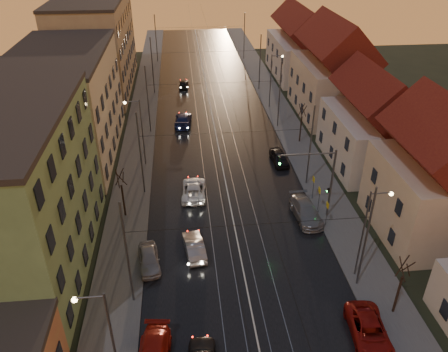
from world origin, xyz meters
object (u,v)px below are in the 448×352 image
object	(u,v)px
parked_right_0	(369,332)
parked_right_1	(306,211)
driving_car_1	(194,246)
parked_right_2	(279,157)
street_lamp_1	(368,226)
parked_left_3	(149,259)
driving_car_4	(184,84)
street_lamp_0	(106,334)
street_lamp_3	(273,76)
driving_car_3	(183,120)
traffic_light_mast	(322,176)
driving_car_2	(194,189)
street_lamp_2	(139,126)

from	to	relation	value
parked_right_0	parked_right_1	world-z (taller)	parked_right_1
driving_car_1	parked_right_2	world-z (taller)	driving_car_1
street_lamp_1	parked_right_2	world-z (taller)	street_lamp_1
parked_right_2	parked_left_3	bearing A→B (deg)	-134.94
street_lamp_1	driving_car_4	distance (m)	48.24
street_lamp_0	street_lamp_1	size ratio (longest dim) A/B	1.00
street_lamp_0	parked_right_0	bearing A→B (deg)	6.77
street_lamp_3	parked_right_2	size ratio (longest dim) A/B	1.92
driving_car_3	driving_car_4	bearing A→B (deg)	-86.63
traffic_light_mast	parked_left_3	world-z (taller)	traffic_light_mast
parked_left_3	parked_right_0	bearing A→B (deg)	-38.12
street_lamp_1	street_lamp_3	distance (m)	36.00
traffic_light_mast	driving_car_3	size ratio (longest dim) A/B	1.35
driving_car_3	parked_right_2	size ratio (longest dim) A/B	1.28
parked_right_0	parked_right_2	bearing A→B (deg)	97.47
driving_car_3	parked_right_2	world-z (taller)	driving_car_3
driving_car_4	parked_right_0	size ratio (longest dim) A/B	0.73
parked_right_2	driving_car_1	bearing A→B (deg)	-128.59
driving_car_3	driving_car_2	bearing A→B (deg)	97.23
traffic_light_mast	parked_right_1	world-z (taller)	traffic_light_mast
street_lamp_3	traffic_light_mast	size ratio (longest dim) A/B	1.11
traffic_light_mast	parked_right_1	bearing A→B (deg)	-179.85
street_lamp_0	street_lamp_2	distance (m)	28.00
street_lamp_2	parked_right_2	world-z (taller)	street_lamp_2
parked_right_0	street_lamp_3	bearing A→B (deg)	93.36
street_lamp_2	parked_left_3	size ratio (longest dim) A/B	1.94
street_lamp_1	parked_right_0	distance (m)	7.50
street_lamp_2	driving_car_4	size ratio (longest dim) A/B	2.13
street_lamp_2	parked_right_0	size ratio (longest dim) A/B	1.56
street_lamp_3	driving_car_1	size ratio (longest dim) A/B	1.85
parked_right_0	street_lamp_2	bearing A→B (deg)	128.09
traffic_light_mast	parked_right_2	size ratio (longest dim) A/B	1.73
driving_car_1	parked_right_1	bearing A→B (deg)	-167.36
traffic_light_mast	driving_car_4	xyz separation A→B (m)	(-11.79, 38.29, -3.96)
street_lamp_2	driving_car_2	xyz separation A→B (m)	(5.61, -6.99, -4.17)
street_lamp_2	driving_car_3	world-z (taller)	street_lamp_2
driving_car_3	parked_right_0	bearing A→B (deg)	112.52
parked_right_1	street_lamp_2	bearing A→B (deg)	139.07
street_lamp_2	parked_right_1	size ratio (longest dim) A/B	1.51
street_lamp_0	driving_car_4	bearing A→B (deg)	84.42
street_lamp_2	parked_left_3	xyz separation A→B (m)	(1.50, -17.17, -4.18)
driving_car_4	parked_right_1	xyz separation A→B (m)	(10.70, -38.29, 0.13)
street_lamp_1	driving_car_1	distance (m)	14.19
street_lamp_3	driving_car_4	xyz separation A→B (m)	(-12.90, 10.29, -4.24)
street_lamp_3	driving_car_1	xyz separation A→B (m)	(-12.96, -31.99, -4.17)
driving_car_4	parked_right_1	bearing A→B (deg)	109.50
street_lamp_3	driving_car_2	xyz separation A→B (m)	(-12.60, -22.99, -4.17)
street_lamp_1	driving_car_2	size ratio (longest dim) A/B	1.56
driving_car_4	parked_right_0	xyz separation A→B (m)	(11.31, -52.32, 0.07)
parked_right_2	driving_car_2	bearing A→B (deg)	-153.22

